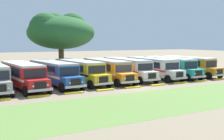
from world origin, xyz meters
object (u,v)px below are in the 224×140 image
object	(u,v)px
parked_bus_slot_2	(54,72)
parked_bus_slot_7	(170,66)
broad_shade_tree	(59,31)
parked_bus_slot_1	(23,74)
parked_bus_slot_5	(127,68)
parked_bus_slot_6	(152,67)
parked_bus_slot_8	(188,65)
parked_bus_slot_3	(80,70)
parked_bus_slot_4	(107,69)

from	to	relation	value
parked_bus_slot_2	parked_bus_slot_7	distance (m)	17.54
parked_bus_slot_7	broad_shade_tree	world-z (taller)	broad_shade_tree
parked_bus_slot_1	parked_bus_slot_5	size ratio (longest dim) A/B	1.01
parked_bus_slot_1	broad_shade_tree	distance (m)	15.77
parked_bus_slot_7	broad_shade_tree	size ratio (longest dim) A/B	0.91
parked_bus_slot_6	parked_bus_slot_8	world-z (taller)	same
parked_bus_slot_5	parked_bus_slot_7	xyz separation A→B (m)	(7.01, -0.66, 0.00)
parked_bus_slot_1	parked_bus_slot_2	xyz separation A→B (m)	(3.64, 0.34, 0.00)
parked_bus_slot_1	broad_shade_tree	size ratio (longest dim) A/B	0.92
parked_bus_slot_7	parked_bus_slot_8	world-z (taller)	same
parked_bus_slot_2	parked_bus_slot_5	world-z (taller)	same
parked_bus_slot_2	parked_bus_slot_3	distance (m)	3.47
parked_bus_slot_3	parked_bus_slot_6	distance (m)	10.85
parked_bus_slot_5	parked_bus_slot_8	bearing A→B (deg)	87.46
parked_bus_slot_5	parked_bus_slot_8	xyz separation A→B (m)	(10.54, -0.71, 0.00)
parked_bus_slot_2	parked_bus_slot_8	world-z (taller)	same
parked_bus_slot_1	parked_bus_slot_2	world-z (taller)	same
parked_bus_slot_2	parked_bus_slot_7	bearing A→B (deg)	84.25
parked_bus_slot_7	broad_shade_tree	distance (m)	18.35
parked_bus_slot_4	parked_bus_slot_7	distance (m)	10.38
parked_bus_slot_4	parked_bus_slot_7	bearing A→B (deg)	89.23
broad_shade_tree	parked_bus_slot_5	bearing A→B (deg)	-63.80
parked_bus_slot_5	parked_bus_slot_7	size ratio (longest dim) A/B	1.00
parked_bus_slot_3	broad_shade_tree	size ratio (longest dim) A/B	0.92
parked_bus_slot_7	broad_shade_tree	bearing A→B (deg)	-132.90
parked_bus_slot_1	parked_bus_slot_6	bearing A→B (deg)	86.47
broad_shade_tree	parked_bus_slot_6	bearing A→B (deg)	-52.17
parked_bus_slot_6	parked_bus_slot_8	xyz separation A→B (m)	(6.79, -0.11, 0.00)
parked_bus_slot_5	parked_bus_slot_1	bearing A→B (deg)	-85.91
parked_bus_slot_4	parked_bus_slot_5	size ratio (longest dim) A/B	1.00
parked_bus_slot_4	parked_bus_slot_2	bearing A→B (deg)	-88.60
parked_bus_slot_3	parked_bus_slot_8	size ratio (longest dim) A/B	1.00
parked_bus_slot_5	broad_shade_tree	bearing A→B (deg)	-152.50
parked_bus_slot_5	parked_bus_slot_7	world-z (taller)	same
parked_bus_slot_3	parked_bus_slot_1	bearing A→B (deg)	-88.45
parked_bus_slot_6	parked_bus_slot_7	bearing A→B (deg)	89.42
parked_bus_slot_2	parked_bus_slot_6	distance (m)	14.28
parked_bus_slot_3	parked_bus_slot_4	size ratio (longest dim) A/B	1.01
parked_bus_slot_3	parked_bus_slot_2	bearing A→B (deg)	-88.26
parked_bus_slot_6	parked_bus_slot_7	distance (m)	3.26
parked_bus_slot_4	parked_bus_slot_5	bearing A→B (deg)	96.49
parked_bus_slot_2	parked_bus_slot_4	size ratio (longest dim) A/B	1.01
parked_bus_slot_4	broad_shade_tree	world-z (taller)	broad_shade_tree
parked_bus_slot_1	parked_bus_slot_2	distance (m)	3.66
parked_bus_slot_2	parked_bus_slot_7	world-z (taller)	same
parked_bus_slot_2	broad_shade_tree	bearing A→B (deg)	153.08
parked_bus_slot_6	parked_bus_slot_7	size ratio (longest dim) A/B	1.00
parked_bus_slot_2	broad_shade_tree	world-z (taller)	broad_shade_tree
parked_bus_slot_1	parked_bus_slot_7	size ratio (longest dim) A/B	1.01
parked_bus_slot_3	parked_bus_slot_7	world-z (taller)	same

